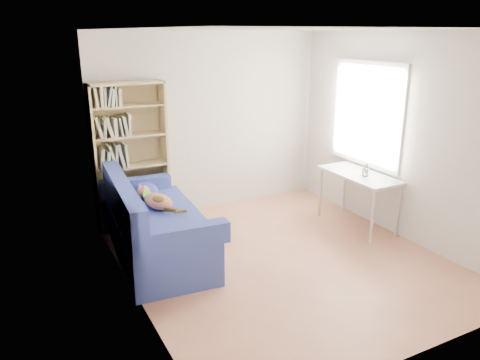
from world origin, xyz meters
The scene contains 6 objects.
ground centered at (0.00, 0.00, 0.00)m, with size 4.00×4.00×0.00m, color #A6644A.
room_shell centered at (0.10, 0.03, 1.64)m, with size 3.54×4.04×2.62m.
sofa centered at (-1.31, 0.77, 0.37)m, with size 1.10×2.06×0.98m.
bookshelf centered at (-1.25, 1.83, 0.90)m, with size 0.98×0.31×1.96m.
desk centered at (1.46, 0.37, 0.67)m, with size 0.54×1.18×0.75m.
pen_cup centered at (1.46, 0.26, 0.81)m, with size 0.09×0.09×0.17m.
Camera 1 is at (-2.75, -4.24, 2.57)m, focal length 35.00 mm.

